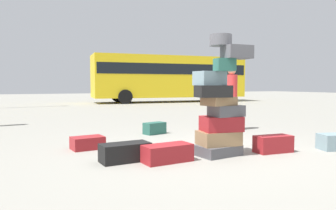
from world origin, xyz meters
The scene contains 10 objects.
ground_plane centered at (0.00, 0.00, 0.00)m, with size 80.00×80.00×0.00m, color gray.
suitcase_tower centered at (-0.08, -0.18, 0.81)m, with size 0.95×0.63×2.04m.
suitcase_slate_upright_blue centered at (2.13, -0.70, 0.15)m, with size 0.54×0.35×0.29m, color gray.
suitcase_maroon_white_trunk centered at (-1.08, -0.21, 0.14)m, with size 0.77×0.37×0.27m, color maroon.
suitcase_maroon_left_side centered at (-2.01, 1.33, 0.12)m, with size 0.58×0.40×0.23m, color maroon.
suitcase_teal_behind_tower centered at (-0.16, 2.48, 0.14)m, with size 0.53×0.29×0.28m, color #26594C.
suitcase_black_foreground_near centered at (-1.67, 0.10, 0.15)m, with size 0.77×0.37×0.29m, color black.
suitcase_maroon_foreground_far centered at (0.93, -0.38, 0.15)m, with size 0.67×0.31×0.30m, color maroon.
person_tourist_with_camera centered at (1.95, 2.22, 1.01)m, with size 0.30×0.32×1.69m.
parked_bus centered at (6.45, 15.39, 1.83)m, with size 10.77×3.50×3.15m.
Camera 1 is at (-3.17, -4.65, 1.21)m, focal length 33.97 mm.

